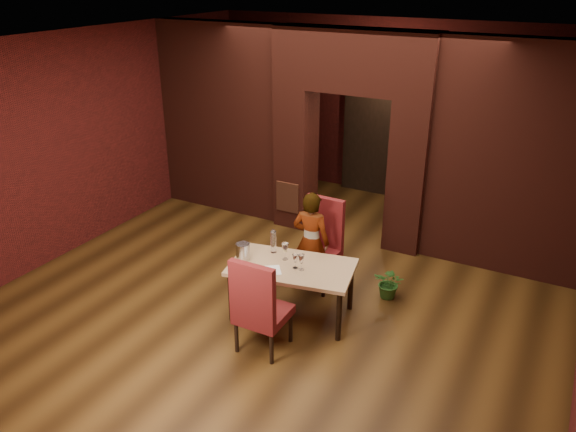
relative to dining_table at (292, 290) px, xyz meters
name	(u,v)px	position (x,y,z in m)	size (l,w,h in m)	color
floor	(289,290)	(-0.30, 0.50, -0.35)	(8.00, 8.00, 0.00)	#4C3113
ceiling	(290,44)	(-0.30, 0.50, 2.85)	(7.00, 8.00, 0.04)	silver
wall_back	(394,111)	(-0.30, 4.50, 1.25)	(7.00, 0.04, 3.20)	maroon
wall_front	(4,363)	(-0.30, -3.50, 1.25)	(7.00, 0.04, 3.20)	maroon
wall_left	(85,140)	(-3.80, 0.50, 1.25)	(0.04, 8.00, 3.20)	maroon
pillar_left	(296,157)	(-1.25, 2.50, 0.80)	(0.55, 0.55, 2.30)	maroon
pillar_right	(410,176)	(0.65, 2.50, 0.80)	(0.55, 0.55, 2.30)	maroon
lintel	(355,61)	(-0.30, 2.50, 2.40)	(2.45, 0.55, 0.90)	maroon
wing_wall_left	(223,120)	(-2.66, 2.50, 1.25)	(2.27, 0.35, 3.20)	maroon
wing_wall_right	(516,162)	(2.06, 2.50, 1.25)	(2.27, 0.35, 3.20)	maroon
vent_panel	(287,197)	(-1.25, 2.20, 0.20)	(0.40, 0.03, 0.50)	#9F4E2E
rear_door	(370,138)	(-0.70, 4.44, 0.70)	(0.90, 0.08, 2.10)	black
rear_door_frame	(369,139)	(-0.70, 4.40, 0.70)	(1.02, 0.04, 2.22)	black
dining_table	(292,290)	(0.00, 0.00, 0.00)	(1.48, 0.83, 0.69)	tan
chair_far	(317,245)	(-0.05, 0.80, 0.25)	(0.55, 0.55, 1.20)	maroon
chair_near	(263,303)	(0.02, -0.72, 0.24)	(0.53, 0.53, 1.18)	maroon
person_seated	(311,242)	(-0.08, 0.68, 0.35)	(0.51, 0.33, 1.39)	silver
wine_glass_a	(285,251)	(-0.15, 0.10, 0.46)	(0.09, 0.09, 0.22)	white
wine_glass_b	(295,261)	(0.06, -0.03, 0.44)	(0.07, 0.07, 0.18)	white
wine_glass_c	(301,262)	(0.14, -0.04, 0.45)	(0.08, 0.08, 0.20)	white
tasting_sheet	(267,271)	(-0.20, -0.25, 0.35)	(0.32, 0.23, 0.00)	white
wine_bucket	(243,252)	(-0.60, -0.14, 0.45)	(0.17, 0.17, 0.21)	#AAA9AF
water_bottle	(273,241)	(-0.37, 0.19, 0.50)	(0.07, 0.07, 0.31)	white
potted_plant	(390,283)	(0.94, 0.95, -0.13)	(0.39, 0.34, 0.43)	#2B6322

